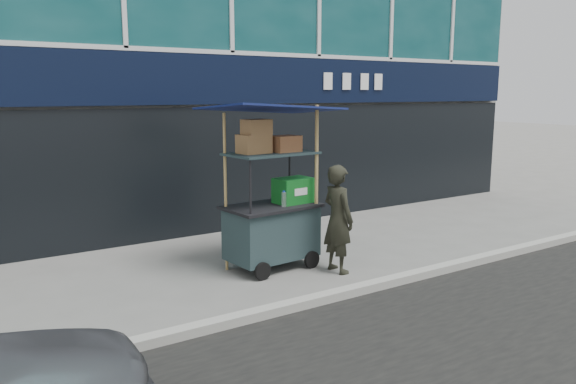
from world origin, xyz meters
TOP-DOWN VIEW (x-y plane):
  - ground at (0.00, 0.00)m, footprint 80.00×80.00m
  - curb at (0.00, -0.20)m, footprint 80.00×0.18m
  - vendor_cart at (-0.63, 1.42)m, footprint 1.99×1.48m
  - vendor_man at (0.07, 0.72)m, footprint 0.40×0.60m

SIDE VIEW (x-z plane):
  - ground at x=0.00m, z-range 0.00..0.00m
  - curb at x=0.00m, z-range 0.00..0.12m
  - vendor_man at x=0.07m, z-range 0.00..1.63m
  - vendor_cart at x=-0.63m, z-range -0.38..2.16m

